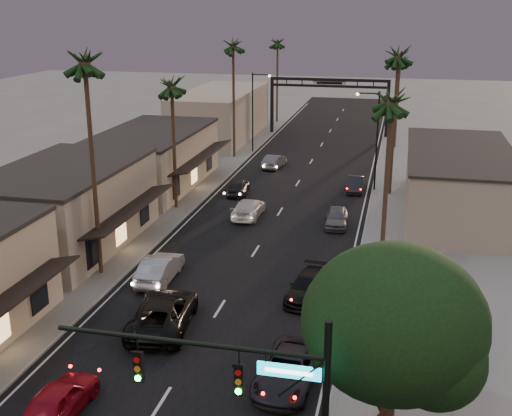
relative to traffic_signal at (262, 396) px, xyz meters
The scene contains 30 objects.
ground 36.80m from the traffic_signal, 98.98° to the left, with size 200.00×200.00×0.00m, color slate.
road 41.70m from the traffic_signal, 97.90° to the left, with size 14.00×120.00×0.02m, color black.
sidewalk_left 50.60m from the traffic_signal, 107.56° to the left, with size 5.00×92.00×0.12m, color slate.
sidewalk_right 48.41m from the traffic_signal, 85.46° to the left, with size 5.00×92.00×0.12m, color slate.
storefront_mid 28.96m from the traffic_signal, 130.35° to the left, with size 8.00×14.00×5.50m, color gray.
storefront_far 42.43m from the traffic_signal, 116.19° to the left, with size 8.00×16.00×5.00m, color #BCAA8F.
storefront_dist 63.83m from the traffic_signal, 107.03° to the left, with size 8.00×20.00×6.00m, color gray.
building_right 37.04m from the traffic_signal, 77.00° to the left, with size 8.00×18.00×5.00m, color gray.
traffic_signal is the anchor object (origin of this frame).
corner_tree 5.20m from the traffic_signal, 42.31° to the left, with size 6.20×6.20×8.80m.
arch 66.24m from the traffic_signal, 94.93° to the left, with size 15.20×0.40×7.27m.
streetlight_right 41.02m from the traffic_signal, 88.28° to the left, with size 2.13×0.30×9.00m.
streetlight_left 55.45m from the traffic_signal, 103.14° to the left, with size 2.13×0.30×9.00m.
palm_lb 24.44m from the traffic_signal, 128.44° to the left, with size 3.20×3.20×15.20m.
palm_lc 35.46m from the traffic_signal, 114.06° to the left, with size 3.20×3.20×12.20m.
palm_ld 53.47m from the traffic_signal, 105.65° to the left, with size 3.20×3.20×14.20m.
palm_ra 21.19m from the traffic_signal, 81.72° to the left, with size 3.20×3.20×13.20m.
palm_rb 40.77m from the traffic_signal, 85.84° to the left, with size 3.20×3.20×14.20m.
palm_rc 60.31m from the traffic_signal, 87.22° to the left, with size 3.20×3.20×12.20m.
palm_far 75.58m from the traffic_signal, 100.70° to the left, with size 3.20×3.20×13.20m.
oncoming_red 11.17m from the traffic_signal, 156.20° to the left, with size 1.80×4.47×1.52m, color maroon.
oncoming_pickup 15.24m from the traffic_signal, 122.94° to the left, with size 2.86×6.21×1.73m, color black.
oncoming_silver 21.12m from the traffic_signal, 119.89° to the left, with size 1.70×4.88×1.61m, color gray.
oncoming_white 32.44m from the traffic_signal, 104.23° to the left, with size 2.02×4.97×1.44m, color silver.
oncoming_dgrey 38.82m from the traffic_signal, 105.47° to the left, with size 1.70×4.22×1.44m, color black.
oncoming_grey_far 48.42m from the traffic_signal, 100.83° to the left, with size 1.47×4.20×1.39m, color #55545A.
curbside_near 9.61m from the traffic_signal, 94.44° to the left, with size 2.41×5.23×1.45m, color black.
curbside_black 18.09m from the traffic_signal, 93.48° to the left, with size 1.97×4.84×1.40m, color black.
curbside_grey 30.81m from the traffic_signal, 91.54° to the left, with size 1.63×4.05×1.38m, color #56575C.
curbside_far 40.76m from the traffic_signal, 90.22° to the left, with size 1.40×4.01×1.32m, color black.
Camera 1 is at (9.19, -12.11, 16.24)m, focal length 45.00 mm.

